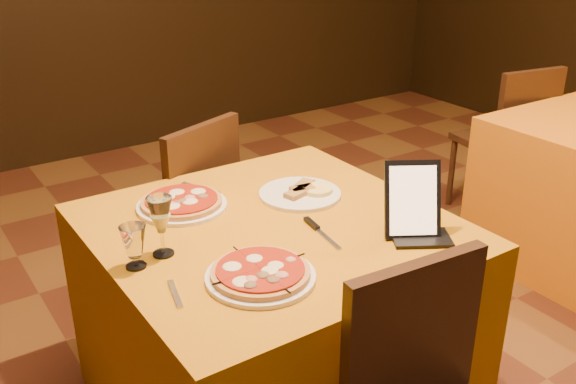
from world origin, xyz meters
TOP-DOWN VIEW (x-y plane):
  - main_table at (-0.59, 0.49)m, footprint 1.10×1.10m
  - chair_main_far at (-0.59, 1.29)m, footprint 0.53×0.53m
  - chair_side_far at (1.42, 1.16)m, footprint 0.42×0.42m
  - pizza_near at (-0.80, 0.22)m, footprint 0.31×0.31m
  - pizza_far at (-0.78, 0.77)m, footprint 0.31×0.31m
  - cutlet_dish at (-0.38, 0.62)m, footprint 0.30×0.30m
  - wine_glass at (-0.97, 0.50)m, footprint 0.11×0.11m
  - water_glass at (-1.06, 0.48)m, footprint 0.06×0.06m
  - tablet at (-0.26, 0.19)m, footprint 0.20×0.17m
  - knife at (-0.50, 0.32)m, footprint 0.04×0.20m
  - fork_near at (-1.03, 0.28)m, footprint 0.05×0.14m
  - fork_far at (-0.65, 0.88)m, footprint 0.09×0.17m

SIDE VIEW (x-z plane):
  - main_table at x=-0.59m, z-range 0.00..0.75m
  - chair_main_far at x=-0.59m, z-range 0.00..0.91m
  - chair_side_far at x=1.42m, z-range 0.00..0.91m
  - knife at x=-0.50m, z-range 0.75..0.76m
  - fork_near at x=-1.03m, z-range 0.75..0.76m
  - fork_far at x=-0.65m, z-range 0.75..0.76m
  - cutlet_dish at x=-0.38m, z-range 0.75..0.78m
  - pizza_near at x=-0.80m, z-range 0.75..0.78m
  - pizza_far at x=-0.78m, z-range 0.75..0.78m
  - water_glass at x=-1.06m, z-range 0.75..0.88m
  - wine_glass at x=-0.97m, z-range 0.75..0.94m
  - tablet at x=-0.26m, z-range 0.75..0.99m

